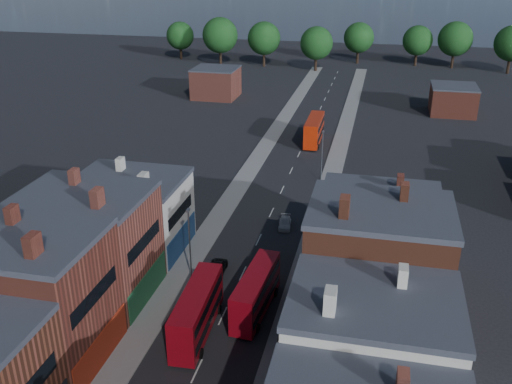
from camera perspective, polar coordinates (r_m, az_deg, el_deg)
The scene contains 10 objects.
pavement_west at distance 79.72m, azimuth -2.74°, elevation -0.98°, with size 3.00×200.00×0.12m, color gray.
pavement_east at distance 77.52m, azimuth 6.57°, elevation -1.85°, with size 3.00×200.00×0.12m, color gray.
lamp_post_2 at distance 60.20m, azimuth -6.67°, elevation -4.67°, with size 0.25×0.70×8.12m.
lamp_post_3 at distance 85.13m, azimuth 6.63°, elevation 3.86°, with size 0.25×0.70×8.12m.
bus_0 at distance 53.02m, azimuth -5.92°, elevation -11.77°, with size 2.96×10.45×4.47m.
bus_1 at distance 55.67m, azimuth -0.01°, elevation -9.92°, with size 3.01×9.91×4.22m.
bus_2 at distance 104.00m, azimuth 5.84°, elevation 6.22°, with size 2.77×10.76×4.64m.
car_2 at distance 62.79m, azimuth -3.95°, elevation -7.65°, with size 1.80×3.90×1.08m, color black.
car_3 at distance 72.58m, azimuth 2.91°, elevation -3.12°, with size 1.52×3.73×1.08m, color #BBBBBB.
ped_3 at distance 51.27m, azimuth 2.36°, elevation -14.93°, with size 1.09×0.49×1.86m, color #605952.
Camera 1 is at (13.26, -19.99, 32.71)m, focal length 40.00 mm.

